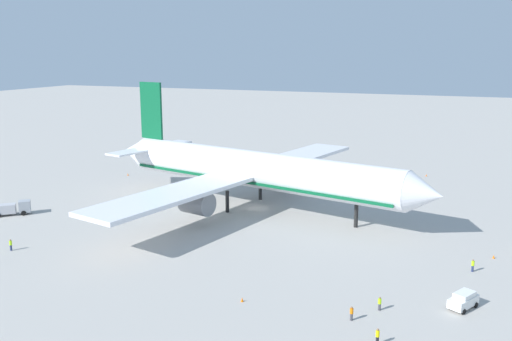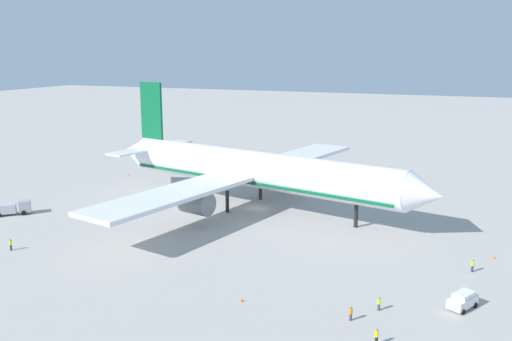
# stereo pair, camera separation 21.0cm
# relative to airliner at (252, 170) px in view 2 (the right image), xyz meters

# --- Properties ---
(ground_plane) EXTENTS (600.00, 600.00, 0.00)m
(ground_plane) POSITION_rel_airliner_xyz_m (1.18, -0.17, -7.45)
(ground_plane) COLOR #ADA8A0
(airliner) EXTENTS (72.08, 74.81, 23.38)m
(airliner) POSITION_rel_airliner_xyz_m (0.00, 0.00, 0.00)
(airliner) COLOR white
(airliner) RESTS_ON ground
(service_truck_1) EXTENTS (6.46, 6.01, 2.55)m
(service_truck_1) POSITION_rel_airliner_xyz_m (-39.36, -21.68, -6.12)
(service_truck_1) COLOR #999EA5
(service_truck_1) RESTS_ON ground
(service_van) EXTENTS (3.56, 4.55, 1.97)m
(service_van) POSITION_rel_airliner_xyz_m (40.01, -30.77, -6.42)
(service_van) COLOR white
(service_van) RESTS_ON ground
(baggage_cart_1) EXTENTS (3.38, 1.79, 1.44)m
(baggage_cart_1) POSITION_rel_airliner_xyz_m (-30.13, 37.72, -6.66)
(baggage_cart_1) COLOR gray
(baggage_cart_1) RESTS_ON ground
(ground_worker_0) EXTENTS (0.51, 0.51, 1.69)m
(ground_worker_0) POSITION_rel_airliner_xyz_m (28.37, -38.82, -6.59)
(ground_worker_0) COLOR #3F3F47
(ground_worker_0) RESTS_ON ground
(ground_worker_2) EXTENTS (0.56, 0.56, 1.79)m
(ground_worker_2) POSITION_rel_airliner_xyz_m (32.03, -43.03, -6.53)
(ground_worker_2) COLOR black
(ground_worker_2) RESTS_ON ground
(ground_worker_3) EXTENTS (0.48, 0.48, 1.78)m
(ground_worker_3) POSITION_rel_airliner_xyz_m (40.80, -18.42, -6.54)
(ground_worker_3) COLOR navy
(ground_worker_3) RESTS_ON ground
(ground_worker_4) EXTENTS (0.56, 0.56, 1.68)m
(ground_worker_4) POSITION_rel_airliner_xyz_m (30.88, -35.08, -6.59)
(ground_worker_4) COLOR #3F3F47
(ground_worker_4) RESTS_ON ground
(ground_worker_5) EXTENTS (0.56, 0.56, 1.79)m
(ground_worker_5) POSITION_rel_airliner_xyz_m (-24.96, -36.13, -6.53)
(ground_worker_5) COLOR navy
(ground_worker_5) RESTS_ON ground
(traffic_cone_0) EXTENTS (0.36, 0.36, 0.55)m
(traffic_cone_0) POSITION_rel_airliner_xyz_m (-38.92, 14.59, -7.17)
(traffic_cone_0) COLOR orange
(traffic_cone_0) RESTS_ON ground
(traffic_cone_2) EXTENTS (0.36, 0.36, 0.55)m
(traffic_cone_2) POSITION_rel_airliner_xyz_m (14.95, -39.09, -7.17)
(traffic_cone_2) COLOR orange
(traffic_cone_2) RESTS_ON ground
(traffic_cone_3) EXTENTS (0.36, 0.36, 0.55)m
(traffic_cone_3) POSITION_rel_airliner_xyz_m (43.60, -11.89, -7.17)
(traffic_cone_3) COLOR orange
(traffic_cone_3) RESTS_ON ground
(traffic_cone_4) EXTENTS (0.36, 0.36, 0.55)m
(traffic_cone_4) POSITION_rel_airliner_xyz_m (29.04, 41.12, -7.17)
(traffic_cone_4) COLOR orange
(traffic_cone_4) RESTS_ON ground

